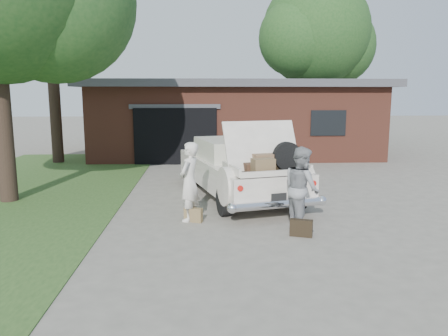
{
  "coord_description": "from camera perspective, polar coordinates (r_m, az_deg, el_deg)",
  "views": [
    {
      "loc": [
        -0.51,
        -9.0,
        2.74
      ],
      "look_at": [
        0.0,
        0.6,
        1.1
      ],
      "focal_mm": 35.0,
      "sensor_mm": 36.0,
      "label": 1
    }
  ],
  "objects": [
    {
      "name": "woman_left",
      "position": [
        9.45,
        -4.57,
        -1.81
      ],
      "size": [
        0.63,
        0.74,
        1.72
      ],
      "primitive_type": "imported",
      "rotation": [
        0.0,
        0.0,
        -1.99
      ],
      "color": "silver",
      "rests_on": "ground"
    },
    {
      "name": "grass_strip",
      "position": [
        13.28,
        -25.07,
        -3.11
      ],
      "size": [
        6.0,
        16.0,
        0.02
      ],
      "primitive_type": "cube",
      "color": "#2D4C1E",
      "rests_on": "ground"
    },
    {
      "name": "ground",
      "position": [
        9.42,
        0.19,
        -7.23
      ],
      "size": [
        90.0,
        90.0,
        0.0
      ],
      "primitive_type": "plane",
      "color": "gray",
      "rests_on": "ground"
    },
    {
      "name": "suitcase_left",
      "position": [
        9.51,
        -4.03,
        -6.13
      ],
      "size": [
        0.42,
        0.27,
        0.31
      ],
      "primitive_type": "cube",
      "rotation": [
        0.0,
        0.0,
        -0.4
      ],
      "color": "olive",
      "rests_on": "ground"
    },
    {
      "name": "woman_right",
      "position": [
        8.98,
        10.1,
        -2.62
      ],
      "size": [
        0.83,
        0.96,
        1.7
      ],
      "primitive_type": "imported",
      "rotation": [
        0.0,
        0.0,
        1.82
      ],
      "color": "gray",
      "rests_on": "ground"
    },
    {
      "name": "suitcase_right",
      "position": [
        8.67,
        10.06,
        -7.73
      ],
      "size": [
        0.45,
        0.27,
        0.34
      ],
      "primitive_type": "cube",
      "rotation": [
        0.0,
        0.0,
        -0.34
      ],
      "color": "black",
      "rests_on": "ground"
    },
    {
      "name": "sedan",
      "position": [
        11.68,
        1.82,
        0.04
      ],
      "size": [
        3.34,
        5.69,
        2.12
      ],
      "rotation": [
        0.0,
        0.0,
        0.26
      ],
      "color": "silver",
      "rests_on": "ground"
    },
    {
      "name": "tree_right",
      "position": [
        26.73,
        12.08,
        16.46
      ],
      "size": [
        7.1,
        6.17,
        9.33
      ],
      "color": "#38281E",
      "rests_on": "ground"
    },
    {
      "name": "house",
      "position": [
        20.55,
        1.14,
        6.71
      ],
      "size": [
        12.8,
        7.8,
        3.3
      ],
      "color": "brown",
      "rests_on": "ground"
    }
  ]
}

